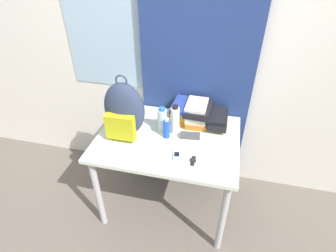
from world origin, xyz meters
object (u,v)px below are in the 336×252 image
(sunglasses_case, at_px, (190,136))
(wristwatch, at_px, (193,161))
(book_stack_center, at_px, (197,113))
(backpack, at_px, (124,111))
(water_bottle, at_px, (162,120))
(cell_phone, at_px, (177,155))
(book_stack_left, at_px, (182,112))
(book_stack_right, at_px, (217,119))
(sunscreen_bottle, at_px, (166,128))
(sports_bottle, at_px, (175,120))

(sunglasses_case, height_order, wristwatch, sunglasses_case)
(book_stack_center, bearing_deg, sunglasses_case, -95.05)
(backpack, xyz_separation_m, water_bottle, (0.26, 0.11, -0.11))
(wristwatch, bearing_deg, cell_phone, 168.14)
(backpack, relative_size, cell_phone, 4.67)
(book_stack_left, xyz_separation_m, sunglasses_case, (0.10, -0.22, -0.06))
(book_stack_right, bearing_deg, book_stack_center, -178.08)
(book_stack_center, xyz_separation_m, sunglasses_case, (-0.02, -0.22, -0.07))
(sunscreen_bottle, bearing_deg, book_stack_center, 52.09)
(backpack, xyz_separation_m, book_stack_left, (0.38, 0.29, -0.13))
(book_stack_center, relative_size, book_stack_right, 0.97)
(book_stack_right, relative_size, cell_phone, 2.74)
(book_stack_left, height_order, sports_bottle, sports_bottle)
(water_bottle, xyz_separation_m, cell_phone, (0.17, -0.27, -0.09))
(book_stack_center, bearing_deg, cell_phone, -99.46)
(water_bottle, bearing_deg, cell_phone, -57.96)
(book_stack_right, height_order, water_bottle, water_bottle)
(backpack, distance_m, sunglasses_case, 0.52)
(sunglasses_case, bearing_deg, wristwatch, -75.87)
(water_bottle, relative_size, sunscreen_bottle, 1.18)
(book_stack_center, xyz_separation_m, sunscreen_bottle, (-0.19, -0.25, -0.01))
(water_bottle, distance_m, sports_bottle, 0.10)
(water_bottle, height_order, cell_phone, water_bottle)
(backpack, relative_size, sunscreen_bottle, 2.83)
(book_stack_right, bearing_deg, sunscreen_bottle, -144.30)
(book_stack_left, distance_m, sunscreen_bottle, 0.27)
(sunscreen_bottle, bearing_deg, water_bottle, 122.78)
(backpack, bearing_deg, book_stack_center, 28.86)
(water_bottle, bearing_deg, backpack, -156.99)
(book_stack_center, distance_m, book_stack_right, 0.16)
(sunglasses_case, bearing_deg, book_stack_left, 114.96)
(book_stack_right, distance_m, cell_phone, 0.51)
(backpack, relative_size, book_stack_right, 1.70)
(sunscreen_bottle, height_order, sunglasses_case, sunscreen_bottle)
(cell_phone, relative_size, wristwatch, 1.09)
(sports_bottle, bearing_deg, sunscreen_bottle, -122.79)
(sports_bottle, xyz_separation_m, sunglasses_case, (0.13, -0.04, -0.09))
(book_stack_center, bearing_deg, backpack, -151.14)
(book_stack_right, relative_size, sports_bottle, 1.20)
(backpack, height_order, sunscreen_bottle, backpack)
(sports_bottle, height_order, sunglasses_case, sports_bottle)
(book_stack_center, relative_size, wristwatch, 2.90)
(book_stack_left, height_order, cell_phone, book_stack_left)
(backpack, height_order, sunglasses_case, backpack)
(cell_phone, xyz_separation_m, sunglasses_case, (0.05, 0.23, 0.01))
(book_stack_left, bearing_deg, backpack, -143.19)
(backpack, bearing_deg, water_bottle, 23.01)
(book_stack_center, relative_size, water_bottle, 1.37)
(water_bottle, bearing_deg, book_stack_left, 55.10)
(book_stack_left, xyz_separation_m, book_stack_right, (0.28, -0.00, -0.03))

